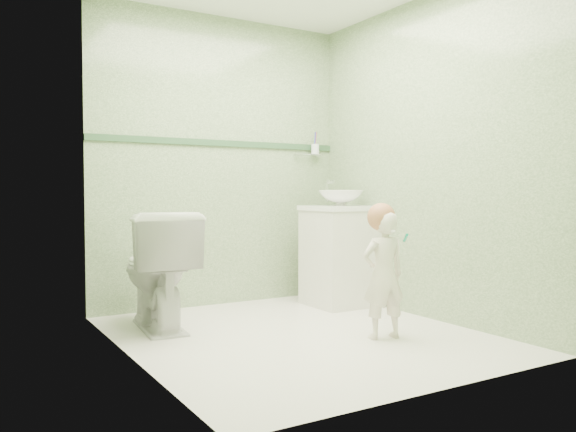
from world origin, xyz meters
TOP-DOWN VIEW (x-y plane):
  - ground at (0.00, 0.00)m, footprint 2.50×2.50m
  - room_shell at (0.00, 0.00)m, footprint 2.50×2.54m
  - trim_stripe at (0.00, 1.24)m, footprint 2.20×0.02m
  - vanity at (0.84, 0.70)m, footprint 0.52×0.50m
  - counter at (0.84, 0.70)m, footprint 0.54×0.52m
  - basin at (0.84, 0.70)m, footprint 0.37×0.37m
  - faucet at (0.84, 0.89)m, footprint 0.03×0.13m
  - cup_holder at (0.89, 1.18)m, footprint 0.26×0.07m
  - toilet at (-0.74, 0.66)m, footprint 0.52×0.83m
  - toddler at (0.42, -0.35)m, footprint 0.33×0.24m
  - hair_cap at (0.42, -0.32)m, footprint 0.18×0.18m
  - teal_toothbrush at (0.47, -0.48)m, footprint 0.11×0.14m

SIDE VIEW (x-z plane):
  - ground at x=0.00m, z-range 0.00..0.00m
  - vanity at x=0.84m, z-range 0.00..0.80m
  - toilet at x=-0.74m, z-range 0.00..0.81m
  - toddler at x=0.42m, z-range 0.00..0.82m
  - teal_toothbrush at x=0.47m, z-range 0.62..0.70m
  - hair_cap at x=0.42m, z-range 0.69..0.87m
  - counter at x=0.84m, z-range 0.79..0.83m
  - basin at x=0.84m, z-range 0.83..0.96m
  - faucet at x=0.84m, z-range 0.88..1.06m
  - room_shell at x=0.00m, z-range 0.00..2.40m
  - cup_holder at x=0.89m, z-range 1.22..1.43m
  - trim_stripe at x=0.00m, z-range 1.33..1.38m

